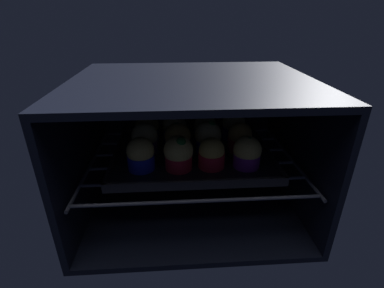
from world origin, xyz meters
The scene contains 15 objects.
oven_cavity centered at (0.00, 26.25, 17.00)cm, with size 59.00×47.00×37.00cm.
oven_rack centered at (0.00, 22.00, 13.60)cm, with size 54.80×42.00×0.80cm.
baking_tray centered at (0.00, 23.32, 14.67)cm, with size 41.94×33.44×2.20cm.
muffin_row0_col0 centered at (-12.98, 14.97, 19.04)cm, with size 6.69×6.69×8.20cm.
muffin_row0_col1 centered at (-3.85, 14.42, 19.29)cm, with size 7.16×7.16×8.91cm.
muffin_row0_col2 centered at (4.23, 14.85, 18.67)cm, with size 6.59×6.59×7.66cm.
muffin_row0_col3 centered at (12.94, 14.45, 18.90)cm, with size 6.93×6.93×7.99cm.
muffin_row1_col0 centered at (-12.65, 23.69, 19.28)cm, with size 7.06×7.06×8.56cm.
muffin_row1_col1 centered at (-3.87, 23.09, 19.14)cm, with size 7.10×7.10×8.54cm.
muffin_row1_col2 centered at (4.35, 23.23, 19.38)cm, with size 7.24×7.24×9.11cm.
muffin_row1_col3 centered at (13.08, 23.26, 18.98)cm, with size 6.59×6.59×8.15cm.
muffin_row2_col0 centered at (-12.65, 31.77, 19.20)cm, with size 6.93×6.93×8.78cm.
muffin_row2_col1 centered at (-4.67, 31.77, 18.95)cm, with size 7.04×7.04×8.04cm.
muffin_row2_col2 centered at (4.47, 31.43, 18.75)cm, with size 6.61×6.61×7.92cm.
muffin_row2_col3 centered at (13.08, 31.68, 19.21)cm, with size 6.84×6.84×8.80cm.
Camera 1 is at (-4.65, -45.66, 50.45)cm, focal length 26.28 mm.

